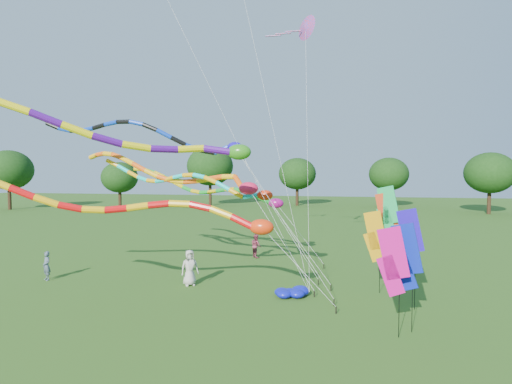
% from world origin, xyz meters
% --- Properties ---
extents(ground, '(160.00, 160.00, 0.00)m').
position_xyz_m(ground, '(0.00, 0.00, 0.00)').
color(ground, '#215215').
rests_on(ground, ground).
extents(tree_ring, '(116.48, 118.23, 9.51)m').
position_xyz_m(tree_ring, '(2.32, 4.51, 5.48)').
color(tree_ring, '#382314').
rests_on(tree_ring, ground).
extents(tube_kite_red, '(15.12, 3.27, 6.60)m').
position_xyz_m(tube_kite_red, '(-3.93, 0.89, 4.32)').
color(tube_kite_red, black).
rests_on(tube_kite_red, ground).
extents(tube_kite_orange, '(13.91, 4.59, 7.52)m').
position_xyz_m(tube_kite_orange, '(-4.46, 6.71, 5.60)').
color(tube_kite_orange, black).
rests_on(tube_kite_orange, ground).
extents(tube_kite_purple, '(18.04, 6.21, 9.54)m').
position_xyz_m(tube_kite_purple, '(-5.78, -0.22, 7.47)').
color(tube_kite_purple, black).
rests_on(tube_kite_purple, ground).
extents(tube_kite_blue, '(14.16, 1.81, 8.98)m').
position_xyz_m(tube_kite_blue, '(-5.19, 5.31, 7.54)').
color(tube_kite_blue, black).
rests_on(tube_kite_blue, ground).
extents(tube_kite_cyan, '(13.09, 2.85, 6.98)m').
position_xyz_m(tube_kite_cyan, '(-3.63, 6.68, 5.15)').
color(tube_kite_cyan, black).
rests_on(tube_kite_cyan, ground).
extents(tube_kite_green, '(13.83, 4.26, 6.63)m').
position_xyz_m(tube_kite_green, '(-4.05, 12.21, 4.49)').
color(tube_kite_green, black).
rests_on(tube_kite_green, ground).
extents(delta_kite_high_c, '(3.20, 5.93, 14.73)m').
position_xyz_m(delta_kite_high_c, '(1.87, 8.95, 13.78)').
color(delta_kite_high_c, black).
rests_on(delta_kite_high_c, ground).
extents(banner_pole_green, '(1.13, 0.43, 5.12)m').
position_xyz_m(banner_pole_green, '(6.14, 6.33, 3.85)').
color(banner_pole_green, black).
rests_on(banner_pole_green, ground).
extents(banner_pole_blue_a, '(1.13, 0.44, 3.99)m').
position_xyz_m(banner_pole_blue_a, '(6.16, 0.73, 2.73)').
color(banner_pole_blue_a, black).
rests_on(banner_pole_blue_a, ground).
extents(banner_pole_blue_b, '(1.16, 0.22, 4.29)m').
position_xyz_m(banner_pole_blue_b, '(6.68, 3.26, 3.03)').
color(banner_pole_blue_b, black).
rests_on(banner_pole_blue_b, ground).
extents(banner_pole_magenta_a, '(1.16, 0.09, 3.94)m').
position_xyz_m(banner_pole_magenta_a, '(5.62, 0.05, 2.68)').
color(banner_pole_magenta_a, black).
rests_on(banner_pole_magenta_a, ground).
extents(banner_pole_orange, '(1.14, 0.38, 3.96)m').
position_xyz_m(banner_pole_orange, '(5.49, 5.62, 2.70)').
color(banner_pole_orange, black).
rests_on(banner_pole_orange, ground).
extents(banner_pole_red, '(1.16, 0.17, 4.82)m').
position_xyz_m(banner_pole_red, '(6.07, 6.38, 3.55)').
color(banner_pole_red, black).
rests_on(banner_pole_red, ground).
extents(blue_nylon_heap, '(1.33, 1.51, 0.44)m').
position_xyz_m(blue_nylon_heap, '(1.55, 4.19, 0.20)').
color(blue_nylon_heap, '#0D14B3').
rests_on(blue_nylon_heap, ground).
extents(person_a, '(1.06, 0.97, 1.81)m').
position_xyz_m(person_a, '(-3.62, 5.12, 0.91)').
color(person_a, '#B8B1A6').
rests_on(person_a, ground).
extents(person_b, '(0.67, 0.60, 1.54)m').
position_xyz_m(person_b, '(-11.46, 4.68, 0.77)').
color(person_b, '#475563').
rests_on(person_b, ground).
extents(person_c, '(0.93, 0.97, 1.58)m').
position_xyz_m(person_c, '(-1.61, 12.56, 0.79)').
color(person_c, '#8F3447').
rests_on(person_c, ground).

